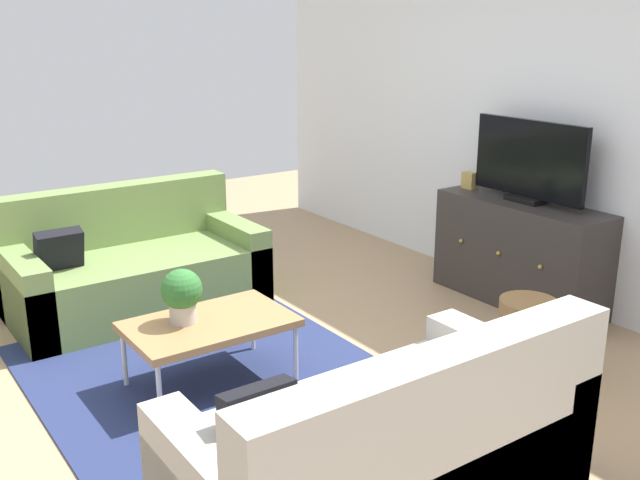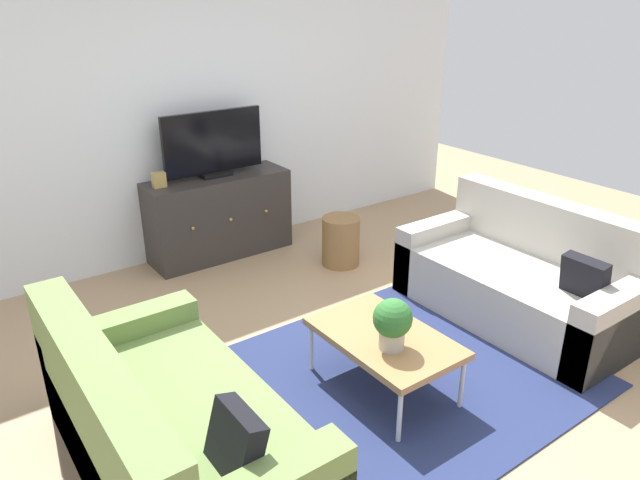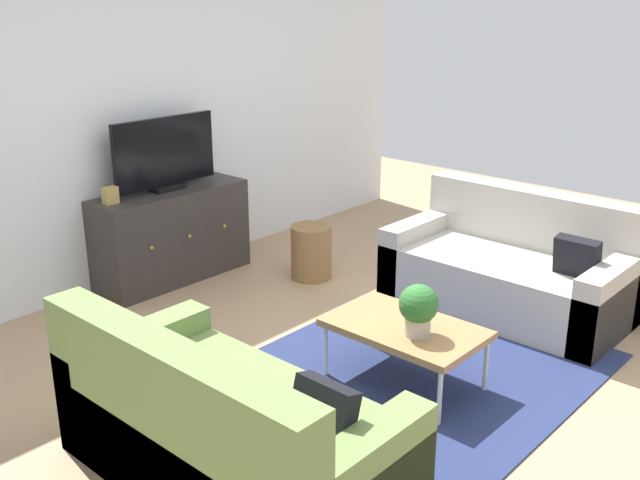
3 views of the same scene
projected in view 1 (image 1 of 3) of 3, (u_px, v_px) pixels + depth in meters
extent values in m
plane|color=tan|center=(243.00, 378.00, 4.26)|extent=(10.00, 10.00, 0.00)
cube|color=white|center=(546.00, 115.00, 5.27)|extent=(6.40, 0.12, 2.70)
cube|color=navy|center=(220.00, 384.00, 4.18)|extent=(2.50, 1.90, 0.01)
cube|color=olive|center=(138.00, 282.00, 5.20)|extent=(0.90, 1.73, 0.43)
cube|color=olive|center=(118.00, 242.00, 5.41)|extent=(0.20, 1.73, 0.86)
cube|color=olive|center=(233.00, 254.00, 5.61)|extent=(0.90, 0.18, 0.56)
cube|color=olive|center=(24.00, 296.00, 4.76)|extent=(0.90, 0.18, 0.56)
cube|color=black|center=(59.00, 252.00, 4.77)|extent=(0.18, 0.30, 0.32)
cube|color=#B2ADA3|center=(377.00, 462.00, 3.08)|extent=(0.90, 1.73, 0.43)
cube|color=#B2ADA3|center=(437.00, 456.00, 2.75)|extent=(0.20, 1.73, 0.86)
cube|color=#B2ADA3|center=(502.00, 396.00, 3.49)|extent=(0.90, 0.18, 0.56)
cube|color=black|center=(261.00, 425.00, 2.73)|extent=(0.14, 0.30, 0.31)
cube|color=#A37547|center=(209.00, 324.00, 4.09)|extent=(0.58, 0.91, 0.04)
cylinder|color=silver|center=(124.00, 359.00, 4.11)|extent=(0.03, 0.03, 0.35)
cylinder|color=silver|center=(160.00, 394.00, 3.72)|extent=(0.03, 0.03, 0.35)
cylinder|color=silver|center=(252.00, 325.00, 4.57)|extent=(0.03, 0.03, 0.35)
cylinder|color=silver|center=(296.00, 353.00, 4.18)|extent=(0.03, 0.03, 0.35)
cylinder|color=#B7B2A8|center=(183.00, 313.00, 4.05)|extent=(0.15, 0.15, 0.11)
sphere|color=#2D6B2D|center=(182.00, 289.00, 4.01)|extent=(0.23, 0.23, 0.23)
cube|color=#332D2B|center=(520.00, 253.00, 5.32)|extent=(1.31, 0.44, 0.76)
sphere|color=#B79338|center=(461.00, 241.00, 5.47)|extent=(0.03, 0.03, 0.03)
sphere|color=#B79338|center=(498.00, 253.00, 5.18)|extent=(0.03, 0.03, 0.03)
sphere|color=#B79338|center=(540.00, 267.00, 4.90)|extent=(0.03, 0.03, 0.03)
cube|color=black|center=(526.00, 199.00, 5.22)|extent=(0.28, 0.16, 0.04)
cube|color=black|center=(529.00, 159.00, 5.13)|extent=(0.94, 0.04, 0.55)
cube|color=tan|center=(469.00, 180.00, 5.61)|extent=(0.11, 0.07, 0.13)
cylinder|color=olive|center=(526.00, 336.00, 4.30)|extent=(0.34, 0.34, 0.45)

